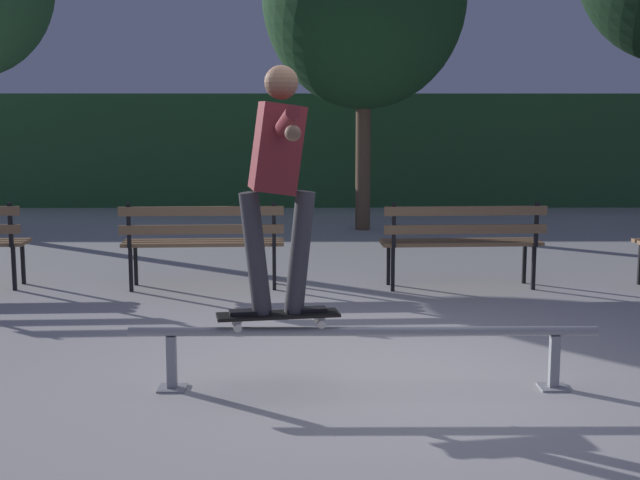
# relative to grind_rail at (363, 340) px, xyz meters

# --- Properties ---
(ground_plane) EXTENTS (90.00, 90.00, 0.00)m
(ground_plane) POSITION_rel_grind_rail_xyz_m (-0.00, 0.22, -0.32)
(ground_plane) COLOR #ADAAA8
(hedge_backdrop) EXTENTS (24.00, 1.20, 2.04)m
(hedge_backdrop) POSITION_rel_grind_rail_xyz_m (-0.00, 10.91, 0.70)
(hedge_backdrop) COLOR #2D5B33
(hedge_backdrop) RESTS_ON ground
(grind_rail) EXTENTS (3.00, 0.18, 0.41)m
(grind_rail) POSITION_rel_grind_rail_xyz_m (0.00, 0.00, 0.00)
(grind_rail) COLOR gray
(grind_rail) RESTS_ON ground
(skateboard) EXTENTS (0.80, 0.33, 0.09)m
(skateboard) POSITION_rel_grind_rail_xyz_m (-0.54, 0.00, 0.16)
(skateboard) COLOR black
(skateboard) RESTS_ON grind_rail
(skateboarder) EXTENTS (0.63, 1.39, 1.56)m
(skateboarder) POSITION_rel_grind_rail_xyz_m (-0.54, 0.00, 1.10)
(skateboarder) COLOR black
(skateboarder) RESTS_ON skateboard
(park_bench_left_center) EXTENTS (1.62, 0.49, 0.88)m
(park_bench_left_center) POSITION_rel_grind_rail_xyz_m (-1.42, 3.14, 0.21)
(park_bench_left_center) COLOR black
(park_bench_left_center) RESTS_ON ground
(park_bench_right_center) EXTENTS (1.62, 0.49, 0.88)m
(park_bench_right_center) POSITION_rel_grind_rail_xyz_m (1.16, 3.14, 0.21)
(park_bench_right_center) COLOR black
(park_bench_right_center) RESTS_ON ground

